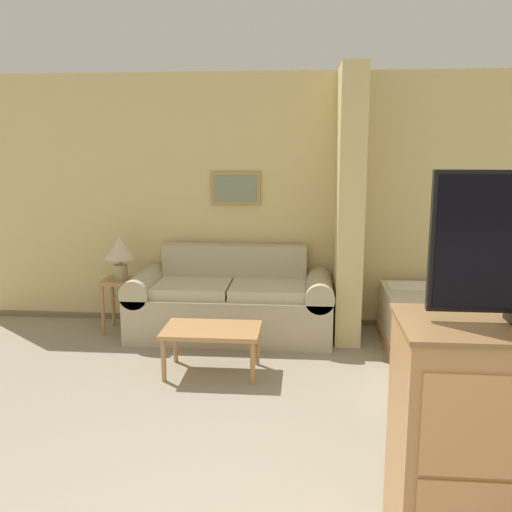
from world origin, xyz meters
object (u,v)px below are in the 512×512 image
(coffee_table, at_px, (212,333))
(table_lamp, at_px, (120,250))
(couch, at_px, (231,303))
(backpack, at_px, (505,293))
(bed, at_px, (486,336))

(coffee_table, xyz_separation_m, table_lamp, (-1.10, 1.02, 0.49))
(coffee_table, height_order, table_lamp, table_lamp)
(couch, height_order, backpack, backpack)
(couch, bearing_deg, coffee_table, -91.91)
(coffee_table, bearing_deg, bed, 9.02)
(table_lamp, height_order, backpack, backpack)
(couch, distance_m, coffee_table, 0.99)
(table_lamp, bearing_deg, coffee_table, -42.97)
(bed, bearing_deg, table_lamp, 169.19)
(coffee_table, distance_m, table_lamp, 1.58)
(coffee_table, xyz_separation_m, backpack, (2.30, -0.06, 0.41))
(couch, relative_size, backpack, 4.25)
(couch, distance_m, backpack, 2.53)
(couch, xyz_separation_m, bed, (2.29, -0.62, -0.06))
(couch, relative_size, table_lamp, 4.55)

